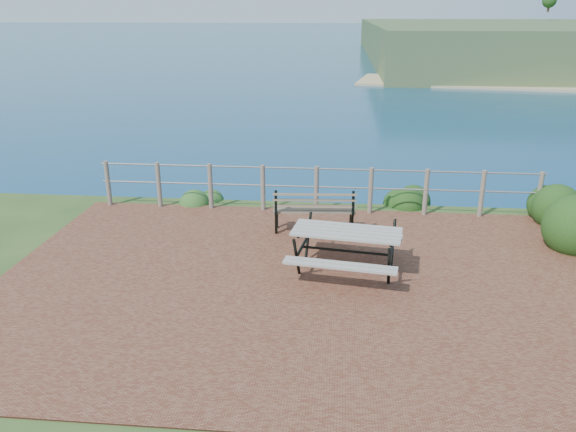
# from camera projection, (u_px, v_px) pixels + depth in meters

# --- Properties ---
(ground) EXTENTS (10.00, 7.00, 0.12)m
(ground) POSITION_uv_depth(u_px,v_px,m) (306.00, 282.00, 9.02)
(ground) COLOR brown
(ground) RESTS_ON ground
(ocean) EXTENTS (1200.00, 1200.00, 0.00)m
(ocean) POSITION_uv_depth(u_px,v_px,m) (342.00, 23.00, 195.95)
(ocean) COLOR #125C70
(ocean) RESTS_ON ground
(safety_railing) EXTENTS (9.40, 0.10, 1.00)m
(safety_railing) POSITION_uv_depth(u_px,v_px,m) (316.00, 187.00, 11.95)
(safety_railing) COLOR #6B5B4C
(safety_railing) RESTS_ON ground
(picnic_table) EXTENTS (1.84, 1.51, 0.74)m
(picnic_table) POSITION_uv_depth(u_px,v_px,m) (346.00, 247.00, 9.17)
(picnic_table) COLOR #A0998F
(picnic_table) RESTS_ON ground
(park_bench) EXTENTS (1.61, 0.50, 0.89)m
(park_bench) POSITION_uv_depth(u_px,v_px,m) (314.00, 203.00, 10.86)
(park_bench) COLOR brown
(park_bench) RESTS_ON ground
(shrub_right_edge) EXTENTS (1.03, 1.03, 1.47)m
(shrub_right_edge) POSITION_uv_depth(u_px,v_px,m) (556.00, 223.00, 11.53)
(shrub_right_edge) COLOR #153C12
(shrub_right_edge) RESTS_ON ground
(shrub_lip_west) EXTENTS (0.74, 0.74, 0.47)m
(shrub_lip_west) POSITION_uv_depth(u_px,v_px,m) (202.00, 201.00, 12.85)
(shrub_lip_west) COLOR #275620
(shrub_lip_west) RESTS_ON ground
(shrub_lip_east) EXTENTS (0.85, 0.85, 0.62)m
(shrub_lip_east) POSITION_uv_depth(u_px,v_px,m) (409.00, 202.00, 12.76)
(shrub_lip_east) COLOR #153C12
(shrub_lip_east) RESTS_ON ground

